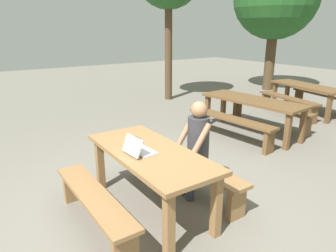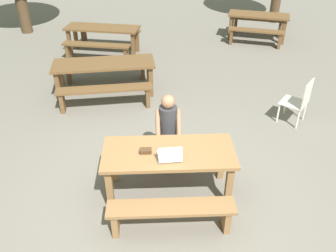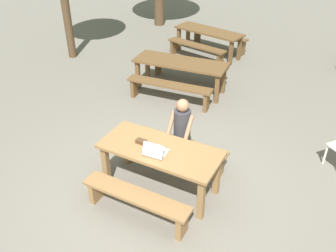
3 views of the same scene
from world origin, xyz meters
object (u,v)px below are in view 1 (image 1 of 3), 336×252
object	(u,v)px
picnic_table_rear	(252,104)
picnic_table_distant	(307,90)
person_seated	(196,143)
picnic_table_front	(150,160)
laptop	(139,149)
small_pouch	(135,141)

from	to	relation	value
picnic_table_rear	picnic_table_distant	size ratio (longest dim) A/B	1.06
person_seated	picnic_table_distant	bearing A→B (deg)	107.62
picnic_table_front	laptop	bearing A→B (deg)	-87.79
person_seated	laptop	bearing A→B (deg)	-91.08
picnic_table_front	person_seated	size ratio (longest dim) A/B	1.46
laptop	small_pouch	distance (m)	0.35
picnic_table_front	laptop	world-z (taller)	laptop
laptop	picnic_table_rear	size ratio (longest dim) A/B	0.15
small_pouch	person_seated	bearing A→B (deg)	63.59
person_seated	picnic_table_rear	world-z (taller)	person_seated
small_pouch	picnic_table_rear	size ratio (longest dim) A/B	0.07
picnic_table_front	person_seated	bearing A→B (deg)	88.21
picnic_table_rear	laptop	bearing A→B (deg)	-74.77
laptop	person_seated	distance (m)	0.81
picnic_table_front	laptop	size ratio (longest dim) A/B	5.45
picnic_table_front	laptop	distance (m)	0.22
laptop	person_seated	size ratio (longest dim) A/B	0.27
picnic_table_front	picnic_table_rear	size ratio (longest dim) A/B	0.83
laptop	picnic_table_rear	world-z (taller)	laptop
picnic_table_front	picnic_table_rear	world-z (taller)	picnic_table_front
laptop	small_pouch	xyz separation A→B (m)	(-0.32, 0.13, -0.02)
laptop	picnic_table_front	bearing A→B (deg)	-91.96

